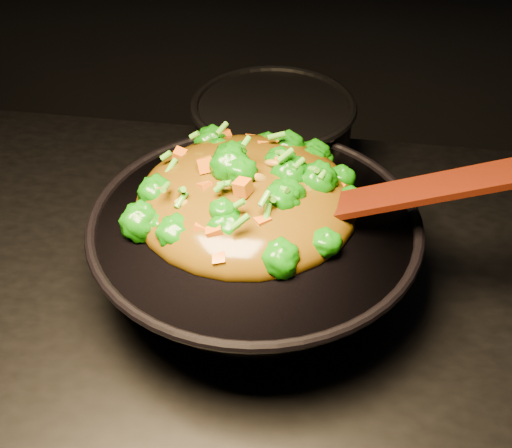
# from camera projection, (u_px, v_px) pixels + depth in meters

# --- Properties ---
(wok) EXTENTS (0.46, 0.46, 0.11)m
(wok) POSITION_uv_depth(u_px,v_px,m) (255.00, 253.00, 0.80)
(wok) COLOR black
(wok) RESTS_ON stovetop
(stir_fry) EXTENTS (0.36, 0.36, 0.09)m
(stir_fry) POSITION_uv_depth(u_px,v_px,m) (246.00, 173.00, 0.75)
(stir_fry) COLOR #136B07
(stir_fry) RESTS_ON wok
(spatula) EXTENTS (0.29, 0.06, 0.12)m
(spatula) POSITION_uv_depth(u_px,v_px,m) (396.00, 195.00, 0.72)
(spatula) COLOR #3A1408
(spatula) RESTS_ON wok
(back_pot) EXTENTS (0.28, 0.28, 0.13)m
(back_pot) POSITION_uv_depth(u_px,v_px,m) (273.00, 140.00, 0.97)
(back_pot) COLOR black
(back_pot) RESTS_ON stovetop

